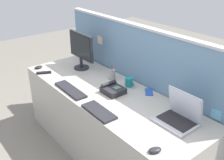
# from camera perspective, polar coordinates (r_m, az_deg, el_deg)

# --- Properties ---
(ground_plane) EXTENTS (10.00, 10.00, 0.00)m
(ground_plane) POSITION_cam_1_polar(r_m,az_deg,el_deg) (3.12, -0.74, -14.90)
(ground_plane) COLOR slate
(desk) EXTENTS (2.24, 0.76, 0.75)m
(desk) POSITION_cam_1_polar(r_m,az_deg,el_deg) (2.89, -0.78, -9.20)
(desk) COLOR #ADA89E
(desk) RESTS_ON ground_plane
(cubicle_divider) EXTENTS (2.44, 0.08, 1.37)m
(cubicle_divider) POSITION_cam_1_polar(r_m,az_deg,el_deg) (2.97, 5.61, -1.31)
(cubicle_divider) COLOR #6084A3
(cubicle_divider) RESTS_ON ground_plane
(desktop_monitor) EXTENTS (0.45, 0.18, 0.43)m
(desktop_monitor) POSITION_cam_1_polar(r_m,az_deg,el_deg) (3.19, -6.64, 6.71)
(desktop_monitor) COLOR #232328
(desktop_monitor) RESTS_ON desk
(laptop) EXTENTS (0.33, 0.26, 0.26)m
(laptop) POSITION_cam_1_polar(r_m,az_deg,el_deg) (2.28, 14.20, -7.18)
(laptop) COLOR #B2B5BC
(laptop) RESTS_ON desk
(desk_phone) EXTENTS (0.21, 0.19, 0.09)m
(desk_phone) POSITION_cam_1_polar(r_m,az_deg,el_deg) (2.67, 0.20, -2.06)
(desk_phone) COLOR #232328
(desk_phone) RESTS_ON desk
(keyboard_main) EXTENTS (0.37, 0.15, 0.02)m
(keyboard_main) POSITION_cam_1_polar(r_m,az_deg,el_deg) (2.36, -2.82, -6.74)
(keyboard_main) COLOR #232328
(keyboard_main) RESTS_ON desk
(keyboard_spare) EXTENTS (0.46, 0.13, 0.02)m
(keyboard_spare) POSITION_cam_1_polar(r_m,az_deg,el_deg) (2.74, -8.89, -2.09)
(keyboard_spare) COLOR #232328
(keyboard_spare) RESTS_ON desk
(computer_mouse_right_hand) EXTENTS (0.09, 0.11, 0.03)m
(computer_mouse_right_hand) POSITION_cam_1_polar(r_m,az_deg,el_deg) (1.96, 9.16, -14.57)
(computer_mouse_right_hand) COLOR #232328
(computer_mouse_right_hand) RESTS_ON desk
(computer_mouse_left_hand) EXTENTS (0.07, 0.11, 0.03)m
(computer_mouse_left_hand) POSITION_cam_1_polar(r_m,az_deg,el_deg) (3.36, -15.45, 2.65)
(computer_mouse_left_hand) COLOR black
(computer_mouse_left_hand) RESTS_ON desk
(pen_cup) EXTENTS (0.08, 0.08, 0.19)m
(pen_cup) POSITION_cam_1_polar(r_m,az_deg,el_deg) (2.95, -0.05, 1.22)
(pen_cup) COLOR #99999E
(pen_cup) RESTS_ON desk
(cell_phone_blue_case) EXTENTS (0.16, 0.15, 0.01)m
(cell_phone_blue_case) POSITION_cam_1_polar(r_m,az_deg,el_deg) (2.71, 7.89, -2.56)
(cell_phone_blue_case) COLOR blue
(cell_phone_blue_case) RESTS_ON desk
(tv_remote) EXTENTS (0.11, 0.17, 0.02)m
(tv_remote) POSITION_cam_1_polar(r_m,az_deg,el_deg) (3.20, -14.37, 1.52)
(tv_remote) COLOR black
(tv_remote) RESTS_ON desk
(coffee_mug) EXTENTS (0.12, 0.08, 0.10)m
(coffee_mug) POSITION_cam_1_polar(r_m,az_deg,el_deg) (2.79, 3.66, -0.43)
(coffee_mug) COLOR #197A84
(coffee_mug) RESTS_ON desk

